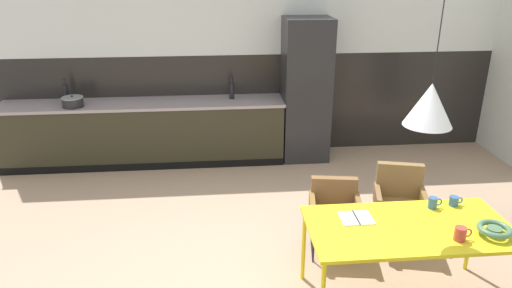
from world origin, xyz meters
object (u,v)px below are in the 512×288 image
at_px(bottle_spice_small, 66,93).
at_px(cooking_pot, 73,102).
at_px(mug_short_terracotta, 461,234).
at_px(refrigerator_column, 306,90).
at_px(mug_wide_latte, 454,201).
at_px(open_book, 356,218).
at_px(bottle_vinegar_dark, 232,90).
at_px(dining_table, 409,231).
at_px(armchair_facing_counter, 334,206).
at_px(pendant_lamp_over_table_near, 430,105).
at_px(fruit_bowl, 494,230).
at_px(armchair_head_of_table, 399,195).
at_px(mug_tall_blue, 433,203).

bearing_deg(bottle_spice_small, cooking_pot, -59.09).
bearing_deg(mug_short_terracotta, refrigerator_column, 98.88).
relative_size(mug_wide_latte, cooking_pot, 0.43).
distance_m(open_book, cooking_pot, 4.20).
distance_m(mug_short_terracotta, bottle_vinegar_dark, 3.84).
relative_size(refrigerator_column, bottle_spice_small, 6.20).
xyz_separation_m(dining_table, armchair_facing_counter, (-0.39, 0.84, -0.21)).
bearing_deg(pendant_lamp_over_table_near, fruit_bowl, -13.79).
bearing_deg(cooking_pot, armchair_head_of_table, -30.63).
relative_size(armchair_facing_counter, bottle_spice_small, 2.21).
bearing_deg(mug_wide_latte, armchair_facing_counter, 149.04).
relative_size(dining_table, mug_wide_latte, 13.59).
bearing_deg(mug_wide_latte, cooking_pot, 144.51).
bearing_deg(armchair_facing_counter, dining_table, 124.17).
relative_size(bottle_spice_small, bottle_vinegar_dark, 1.04).
distance_m(armchair_head_of_table, mug_tall_blue, 0.69).
distance_m(refrigerator_column, bottle_spice_small, 3.31).
relative_size(mug_wide_latte, mug_short_terracotta, 0.88).
xyz_separation_m(dining_table, open_book, (-0.39, 0.15, 0.05)).
bearing_deg(refrigerator_column, pendant_lamp_over_table_near, -85.80).
relative_size(armchair_facing_counter, mug_tall_blue, 5.94).
relative_size(refrigerator_column, fruit_bowl, 7.78).
relative_size(mug_wide_latte, mug_tall_blue, 1.00).
bearing_deg(mug_wide_latte, pendant_lamp_over_table_near, -146.25).
bearing_deg(fruit_bowl, armchair_head_of_table, 105.46).
height_order(mug_short_terracotta, bottle_spice_small, bottle_spice_small).
bearing_deg(refrigerator_column, cooking_pot, -177.77).
distance_m(armchair_facing_counter, bottle_spice_small, 4.05).
relative_size(bottle_spice_small, pendant_lamp_over_table_near, 0.25).
height_order(refrigerator_column, open_book, refrigerator_column).
relative_size(dining_table, cooking_pot, 5.83).
bearing_deg(bottle_spice_small, armchair_facing_counter, -38.26).
distance_m(mug_wide_latte, cooking_pot, 4.81).
bearing_deg(open_book, fruit_bowl, -19.13).
bearing_deg(mug_wide_latte, mug_short_terracotta, -112.24).
xyz_separation_m(cooking_pot, bottle_vinegar_dark, (2.12, 0.19, 0.06)).
distance_m(open_book, bottle_spice_small, 4.48).
xyz_separation_m(refrigerator_column, cooking_pot, (-3.16, -0.12, -0.05)).
relative_size(fruit_bowl, mug_tall_blue, 2.14).
bearing_deg(armchair_head_of_table, refrigerator_column, -62.93).
xyz_separation_m(armchair_head_of_table, pendant_lamp_over_table_near, (-0.29, -0.95, 1.23)).
height_order(armchair_facing_counter, mug_tall_blue, mug_tall_blue).
xyz_separation_m(mug_short_terracotta, cooking_pot, (-3.70, 3.31, 0.17)).
distance_m(mug_tall_blue, bottle_vinegar_dark, 3.41).
bearing_deg(armchair_facing_counter, mug_short_terracotta, 132.04).
distance_m(refrigerator_column, mug_tall_blue, 3.00).
xyz_separation_m(cooking_pot, pendant_lamp_over_table_near, (3.40, -3.13, 0.80)).
height_order(armchair_facing_counter, bottle_spice_small, bottle_spice_small).
height_order(armchair_head_of_table, armchair_facing_counter, armchair_head_of_table).
xyz_separation_m(armchair_head_of_table, bottle_spice_small, (-3.83, 2.42, 0.50)).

